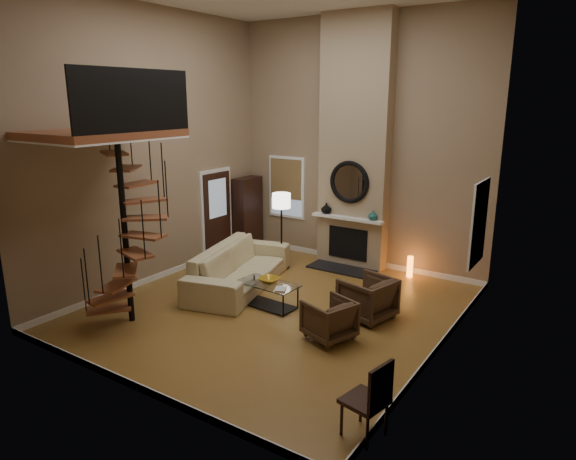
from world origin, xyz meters
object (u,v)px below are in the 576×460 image
Objects in this scene: armchair_far at (332,320)px; hutch at (248,212)px; floor_lamp at (281,207)px; sofa at (240,267)px; side_chair at (371,397)px; armchair_near at (371,299)px; coffee_table at (268,292)px; accent_lamp at (410,267)px.

hutch is at bearing -108.13° from armchair_far.
sofa is at bearing -93.32° from floor_lamp.
hutch is at bearing 137.86° from side_chair.
floor_lamp is 1.76× the size of side_chair.
sofa is 2.92m from armchair_near.
sofa is 1.74m from floor_lamp.
floor_lamp is at bearing -26.76° from hutch.
armchair_far is 0.60× the size of coffee_table.
accent_lamp reaches higher than coffee_table.
side_chair is (1.51, -1.87, 0.17)m from armchair_far.
accent_lamp is (2.76, 2.35, -0.15)m from sofa.
side_chair is (4.28, -3.01, 0.13)m from sofa.
armchair_near is 0.48× the size of floor_lamp.
hutch is 7.77m from side_chair.
accent_lamp is (1.64, 2.91, -0.03)m from coffee_table.
sofa reaches higher than armchair_far.
armchair_far is at bearing -89.84° from accent_lamp.
sofa is at bearing 144.87° from side_chair.
accent_lamp is 5.58m from side_chair.
coffee_table is at bearing -62.40° from floor_lamp.
armchair_far is 3.85m from floor_lamp.
side_chair reaches higher than armchair_near.
armchair_far reaches higher than accent_lamp.
hutch reaches higher than coffee_table.
sofa is 3.57× the size of armchair_near.
coffee_table is 1.21× the size of side_chair.
armchair_far is (2.77, -1.14, -0.04)m from sofa.
side_chair is at bearing 59.08° from armchair_far.
floor_lamp is at bearing -160.59° from accent_lamp.
side_chair reaches higher than accent_lamp.
sofa is 6.55× the size of accent_lamp.
coffee_table is (2.59, -2.76, -0.67)m from hutch.
accent_lamp is (-0.16, 2.36, -0.10)m from armchair_near.
armchair_near is 0.85× the size of side_chair.
accent_lamp is at bearing 19.41° from floor_lamp.
hutch reaches higher than side_chair.
floor_lamp reaches higher than coffee_table.
armchair_far is 0.41× the size of floor_lamp.
armchair_near is 1.83× the size of accent_lamp.
armchair_near is (4.39, -2.21, -0.60)m from hutch.
armchair_near is 0.71× the size of coffee_table.
sofa reaches higher than coffee_table.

